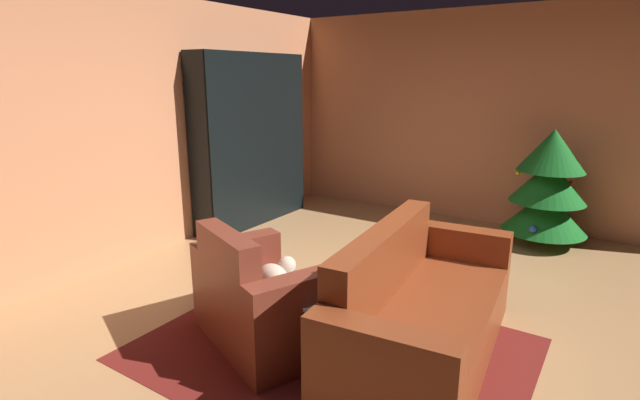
% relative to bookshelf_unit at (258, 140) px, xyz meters
% --- Properties ---
extents(ground_plane, '(7.63, 7.63, 0.00)m').
position_rel_bookshelf_unit_xyz_m(ground_plane, '(2.45, -1.65, -1.05)').
color(ground_plane, tan).
extents(wall_back, '(5.44, 0.06, 2.66)m').
position_rel_bookshelf_unit_xyz_m(wall_back, '(2.45, 1.55, 0.28)').
color(wall_back, '#D18155').
rests_on(wall_back, ground).
extents(wall_left, '(0.06, 6.48, 2.66)m').
position_rel_bookshelf_unit_xyz_m(wall_left, '(-0.24, -1.65, 0.28)').
color(wall_left, '#D18155').
rests_on(wall_left, ground).
extents(area_rug, '(2.53, 1.96, 0.01)m').
position_rel_bookshelf_unit_xyz_m(area_rug, '(2.45, -2.14, -1.05)').
color(area_rug, maroon).
rests_on(area_rug, ground).
extents(bookshelf_unit, '(0.35, 1.75, 2.12)m').
position_rel_bookshelf_unit_xyz_m(bookshelf_unit, '(0.00, 0.00, 0.00)').
color(bookshelf_unit, black).
rests_on(bookshelf_unit, ground).
extents(armchair_red, '(1.23, 1.03, 0.87)m').
position_rel_bookshelf_unit_xyz_m(armchair_red, '(1.97, -2.32, -0.74)').
color(armchair_red, brown).
rests_on(armchair_red, ground).
extents(couch_red, '(0.98, 2.01, 0.89)m').
position_rel_bookshelf_unit_xyz_m(couch_red, '(2.98, -1.90, -0.74)').
color(couch_red, maroon).
rests_on(couch_red, ground).
extents(coffee_table, '(0.73, 0.73, 0.48)m').
position_rel_bookshelf_unit_xyz_m(coffee_table, '(2.44, -2.14, -0.62)').
color(coffee_table, black).
rests_on(coffee_table, ground).
extents(book_stack_on_table, '(0.24, 0.19, 0.08)m').
position_rel_bookshelf_unit_xyz_m(book_stack_on_table, '(2.38, -2.20, -0.54)').
color(book_stack_on_table, '#478950').
rests_on(book_stack_on_table, coffee_table).
extents(bottle_on_table, '(0.07, 0.07, 0.26)m').
position_rel_bookshelf_unit_xyz_m(bottle_on_table, '(2.52, -2.33, -0.47)').
color(bottle_on_table, '#17511F').
rests_on(bottle_on_table, coffee_table).
extents(decorated_tree, '(0.90, 0.90, 1.30)m').
position_rel_bookshelf_unit_xyz_m(decorated_tree, '(3.30, 1.01, -0.38)').
color(decorated_tree, brown).
rests_on(decorated_tree, ground).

